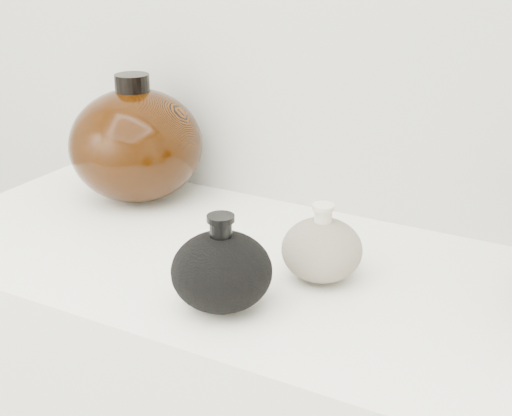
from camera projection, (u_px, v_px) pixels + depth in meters
The scene contains 3 objects.
black_gourd_vase at pixel (222, 270), 0.95m from camera, with size 0.16×0.16×0.13m.
cream_gourd_vase at pixel (322, 249), 1.03m from camera, with size 0.14×0.14×0.12m.
left_round_pot at pixel (136, 145), 1.31m from camera, with size 0.32×0.32×0.23m.
Camera 1 is at (0.44, 0.09, 1.39)m, focal length 50.00 mm.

